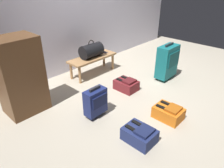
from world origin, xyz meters
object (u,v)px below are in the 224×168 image
object	(u,v)px
cell_phone	(104,52)
side_cabinet	(20,76)
backpack_navy	(140,135)
bench	(93,59)
backpack_orange	(168,113)
duffel_bag_black	(91,51)
backpack_maroon	(126,85)
suitcase_small_navy	(96,102)
suitcase_upright_teal	(167,61)

from	to	relation	value
cell_phone	side_cabinet	size ratio (longest dim) A/B	0.13
cell_phone	backpack_navy	xyz separation A→B (m)	(-1.26, -1.85, -0.27)
bench	backpack_orange	distance (m)	1.89
duffel_bag_black	bench	bearing A→B (deg)	0.00
bench	backpack_maroon	distance (m)	0.93
backpack_orange	backpack_navy	xyz separation A→B (m)	(-0.63, 0.03, 0.00)
cell_phone	backpack_maroon	distance (m)	1.04
bench	side_cabinet	size ratio (longest dim) A/B	0.91
cell_phone	bench	bearing A→B (deg)	-177.07
cell_phone	suitcase_small_navy	world-z (taller)	suitcase_small_navy
cell_phone	suitcase_upright_teal	distance (m)	1.28
cell_phone	backpack_orange	distance (m)	1.99
duffel_bag_black	side_cabinet	xyz separation A→B (m)	(-1.50, -0.21, 0.06)
cell_phone	backpack_navy	bearing A→B (deg)	-124.25
backpack_maroon	side_cabinet	world-z (taller)	side_cabinet
bench	suitcase_upright_teal	bearing A→B (deg)	-55.44
backpack_maroon	backpack_orange	bearing A→B (deg)	-103.67
cell_phone	backpack_orange	world-z (taller)	cell_phone
duffel_bag_black	suitcase_upright_teal	xyz separation A→B (m)	(0.83, -1.18, -0.14)
duffel_bag_black	backpack_navy	size ratio (longest dim) A/B	1.16
duffel_bag_black	backpack_maroon	xyz separation A→B (m)	(-0.03, -0.91, -0.40)
cell_phone	backpack_maroon	size ratio (longest dim) A/B	0.38
side_cabinet	backpack_orange	bearing A→B (deg)	-53.02
suitcase_small_navy	backpack_maroon	size ratio (longest dim) A/B	1.21
suitcase_upright_teal	backpack_maroon	distance (m)	0.94
suitcase_upright_teal	backpack_maroon	size ratio (longest dim) A/B	1.82
bench	suitcase_upright_teal	world-z (taller)	suitcase_upright_teal
backpack_orange	backpack_navy	distance (m)	0.64
duffel_bag_black	backpack_maroon	distance (m)	0.99
duffel_bag_black	suitcase_upright_teal	distance (m)	1.45
suitcase_upright_teal	backpack_maroon	world-z (taller)	suitcase_upright_teal
suitcase_small_navy	side_cabinet	bearing A→B (deg)	124.43
bench	suitcase_small_navy	xyz separation A→B (m)	(-0.92, -1.07, -0.07)
side_cabinet	duffel_bag_black	bearing A→B (deg)	7.92
duffel_bag_black	side_cabinet	size ratio (longest dim) A/B	0.40
bench	side_cabinet	distance (m)	1.55
cell_phone	suitcase_upright_teal	xyz separation A→B (m)	(0.47, -1.20, -0.01)
duffel_bag_black	backpack_navy	distance (m)	2.07
cell_phone	backpack_navy	distance (m)	2.25
backpack_orange	backpack_maroon	size ratio (longest dim) A/B	1.00
duffel_bag_black	backpack_orange	xyz separation A→B (m)	(-0.26, -1.86, -0.40)
backpack_orange	backpack_navy	bearing A→B (deg)	177.53
suitcase_small_navy	backpack_navy	bearing A→B (deg)	-89.06
backpack_orange	side_cabinet	bearing A→B (deg)	126.98
cell_phone	side_cabinet	bearing A→B (deg)	-173.09
suitcase_upright_teal	suitcase_small_navy	bearing A→B (deg)	176.56
cell_phone	suitcase_upright_teal	bearing A→B (deg)	-68.71
cell_phone	side_cabinet	world-z (taller)	side_cabinet
bench	suitcase_small_navy	distance (m)	1.42
cell_phone	side_cabinet	distance (m)	1.89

